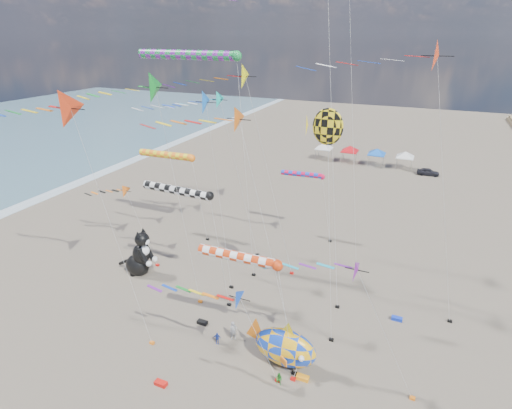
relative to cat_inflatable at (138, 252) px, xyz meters
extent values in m
cone|color=blue|center=(7.91, 1.44, 14.95)|extent=(2.09, 2.24, 2.31)
cylinder|color=#B2B2B2|center=(8.81, 1.44, 6.17)|extent=(1.83, 0.02, 17.55)
cube|color=black|center=(9.71, 1.44, -2.50)|extent=(0.36, 0.24, 0.20)
cone|color=#18C5BA|center=(5.90, 8.16, 14.30)|extent=(1.76, 1.88, 1.94)
cylinder|color=#B2B2B2|center=(7.75, 8.16, 5.85)|extent=(3.74, 0.02, 16.91)
cube|color=black|center=(9.61, 8.16, -2.50)|extent=(0.36, 0.24, 0.20)
cone|color=#77178E|center=(23.20, -5.27, 7.10)|extent=(1.52, 1.63, 1.68)
cylinder|color=#B2B2B2|center=(25.00, -5.27, 2.25)|extent=(3.63, 0.02, 9.71)
cube|color=black|center=(26.80, -5.27, -2.50)|extent=(0.36, 0.24, 0.20)
cone|color=red|center=(25.81, 4.38, 18.85)|extent=(2.30, 2.46, 2.54)
cylinder|color=#B2B2B2|center=(27.53, 4.38, 8.12)|extent=(3.46, 0.02, 21.45)
cube|color=black|center=(29.25, 4.38, -2.50)|extent=(0.36, 0.24, 0.20)
cylinder|color=#B2B2B2|center=(18.81, 9.57, 10.90)|extent=(3.11, 0.02, 27.00)
cube|color=black|center=(20.35, 9.57, -2.50)|extent=(0.36, 0.24, 0.20)
cone|color=#D65D14|center=(14.62, -4.09, 14.91)|extent=(1.87, 2.00, 2.06)
cylinder|color=#B2B2B2|center=(16.28, -4.09, 6.15)|extent=(3.34, 0.02, 17.51)
cube|color=black|center=(17.94, -4.09, -2.50)|extent=(0.36, 0.24, 0.20)
cone|color=orange|center=(-2.69, 1.92, 4.87)|extent=(1.46, 1.56, 1.61)
cylinder|color=#B2B2B2|center=(-1.02, 1.92, 1.14)|extent=(3.36, 0.02, 7.48)
cube|color=black|center=(0.65, 1.92, -2.50)|extent=(0.36, 0.24, 0.20)
cone|color=#108929|center=(6.17, -1.73, 16.56)|extent=(2.39, 2.56, 2.64)
cylinder|color=#B2B2B2|center=(7.13, -1.73, 6.98)|extent=(1.95, 0.02, 19.16)
cube|color=black|center=(8.09, -1.73, -2.50)|extent=(0.36, 0.24, 0.20)
cone|color=yellow|center=(10.93, 6.11, 16.88)|extent=(2.20, 2.36, 2.43)
cylinder|color=#B2B2B2|center=(12.64, 6.11, 7.14)|extent=(3.46, 0.02, 19.48)
cube|color=black|center=(14.36, 6.11, -2.50)|extent=(0.36, 0.24, 0.20)
cone|color=red|center=(3.94, -7.92, 15.64)|extent=(2.70, 2.89, 2.98)
cylinder|color=#B2B2B2|center=(5.62, -7.92, 6.52)|extent=(3.38, 0.02, 18.25)
cube|color=black|center=(7.30, -7.92, -2.50)|extent=(0.36, 0.24, 0.20)
cylinder|color=#B2B2B2|center=(18.51, 2.49, 10.90)|extent=(2.85, 0.02, 27.00)
cube|color=black|center=(19.92, 2.49, -2.50)|extent=(0.36, 0.24, 0.20)
cone|color=#1241BB|center=(16.05, -7.45, 4.51)|extent=(1.56, 1.66, 1.72)
cylinder|color=#B2B2B2|center=(16.95, -7.45, 0.95)|extent=(1.82, 0.02, 7.11)
cube|color=black|center=(17.85, -7.45, -2.50)|extent=(0.36, 0.24, 0.20)
cylinder|color=red|center=(14.36, -6.35, 6.27)|extent=(5.74, 0.72, 0.72)
sphere|color=red|center=(17.23, -6.35, 6.27)|extent=(0.75, 0.75, 0.75)
cylinder|color=#B2B2B2|center=(17.98, -6.35, 1.83)|extent=(1.52, 0.02, 8.87)
cube|color=black|center=(18.73, -6.35, -2.50)|extent=(0.36, 0.24, 0.20)
cylinder|color=red|center=(12.43, 14.49, 5.39)|extent=(4.86, 0.60, 0.60)
sphere|color=red|center=(14.85, 14.49, 5.39)|extent=(0.63, 0.63, 0.63)
cylinder|color=#B2B2B2|center=(15.60, 14.49, 1.39)|extent=(1.52, 0.02, 7.99)
cube|color=black|center=(16.35, 14.49, -2.50)|extent=(0.36, 0.24, 0.20)
cylinder|color=#198B3E|center=(4.59, 4.27, 18.55)|extent=(9.54, 0.82, 0.82)
sphere|color=#198B3E|center=(9.37, 4.27, 18.55)|extent=(0.86, 0.86, 0.86)
cylinder|color=#B2B2B2|center=(10.12, 4.27, 7.97)|extent=(1.52, 0.02, 21.15)
cube|color=black|center=(10.87, 4.27, -2.50)|extent=(0.36, 0.24, 0.20)
cylinder|color=orange|center=(-2.26, 9.10, 7.43)|extent=(6.89, 0.81, 0.81)
sphere|color=orange|center=(1.18, 9.10, 7.43)|extent=(0.85, 0.85, 0.85)
cylinder|color=#B2B2B2|center=(1.93, 9.10, 2.41)|extent=(1.52, 0.02, 10.03)
cube|color=black|center=(2.68, 9.10, -2.50)|extent=(0.36, 0.24, 0.20)
cylinder|color=black|center=(6.04, -1.10, 7.98)|extent=(6.45, 0.74, 0.74)
sphere|color=black|center=(9.26, -1.10, 7.98)|extent=(0.77, 0.77, 0.77)
cylinder|color=#B2B2B2|center=(10.01, -1.10, 2.69)|extent=(1.52, 0.02, 10.58)
cube|color=black|center=(10.76, -1.10, -2.50)|extent=(0.36, 0.24, 0.20)
ellipsoid|color=yellow|center=(18.42, 0.10, 14.23)|extent=(2.20, 0.40, 2.64)
cone|color=yellow|center=(16.92, 0.10, 14.23)|extent=(0.12, 1.80, 1.80)
cylinder|color=#B2B2B2|center=(19.42, -0.90, 5.81)|extent=(2.03, 2.03, 16.84)
cube|color=black|center=(20.42, -1.90, -2.50)|extent=(0.36, 0.24, 0.20)
ellipsoid|color=#133CBF|center=(17.82, -5.92, -0.84)|extent=(4.98, 2.96, 3.11)
cone|color=orange|center=(15.13, -5.92, -0.84)|extent=(2.24, 0.68, 2.28)
cone|color=yellow|center=(18.03, -5.92, 0.71)|extent=(1.63, 0.51, 1.66)
cylinder|color=#B2B2B2|center=(18.95, -6.42, -1.98)|extent=(0.29, 1.04, 1.27)
cube|color=red|center=(18.82, -6.92, -2.50)|extent=(0.36, 0.24, 0.20)
imported|color=gray|center=(13.04, -4.83, -1.77)|extent=(0.72, 0.69, 1.65)
imported|color=#268525|center=(18.04, -7.69, -2.10)|extent=(0.56, 0.47, 1.01)
imported|color=#1E369D|center=(12.08, -5.81, -2.07)|extent=(0.67, 0.44, 1.06)
cube|color=#1330C3|center=(25.03, 2.84, -2.45)|extent=(0.90, 0.44, 0.30)
cube|color=orange|center=(19.44, -6.58, -2.45)|extent=(0.90, 0.44, 0.30)
cube|color=black|center=(9.80, -4.25, -2.45)|extent=(0.90, 0.44, 0.30)
cube|color=red|center=(10.38, -11.03, -2.45)|extent=(0.90, 0.44, 0.30)
cube|color=silver|center=(7.07, 47.16, -0.35)|extent=(3.00, 3.00, 0.15)
pyramid|color=silver|center=(7.07, 47.16, 0.70)|extent=(4.20, 4.20, 1.00)
cylinder|color=#999999|center=(5.77, 45.86, -1.50)|extent=(0.08, 0.08, 2.20)
cylinder|color=#999999|center=(8.37, 45.86, -1.50)|extent=(0.08, 0.08, 2.20)
cylinder|color=#999999|center=(5.77, 48.46, -1.50)|extent=(0.08, 0.08, 2.20)
cylinder|color=#999999|center=(8.37, 48.46, -1.50)|extent=(0.08, 0.08, 2.20)
cube|color=red|center=(12.07, 47.16, -0.35)|extent=(3.00, 3.00, 0.15)
pyramid|color=red|center=(12.07, 47.16, 0.70)|extent=(4.20, 4.20, 1.00)
cylinder|color=#999999|center=(10.77, 45.86, -1.50)|extent=(0.08, 0.08, 2.20)
cylinder|color=#999999|center=(13.37, 45.86, -1.50)|extent=(0.08, 0.08, 2.20)
cylinder|color=#999999|center=(10.77, 48.46, -1.50)|extent=(0.08, 0.08, 2.20)
cylinder|color=#999999|center=(13.37, 48.46, -1.50)|extent=(0.08, 0.08, 2.20)
cube|color=blue|center=(17.07, 47.16, -0.35)|extent=(3.00, 3.00, 0.15)
pyramid|color=blue|center=(17.07, 47.16, 0.70)|extent=(4.20, 4.20, 1.00)
cylinder|color=#999999|center=(15.77, 45.86, -1.50)|extent=(0.08, 0.08, 2.20)
cylinder|color=#999999|center=(18.37, 45.86, -1.50)|extent=(0.08, 0.08, 2.20)
cylinder|color=#999999|center=(15.77, 48.46, -1.50)|extent=(0.08, 0.08, 2.20)
cylinder|color=#999999|center=(18.37, 48.46, -1.50)|extent=(0.08, 0.08, 2.20)
cube|color=silver|center=(22.07, 47.16, -0.35)|extent=(3.00, 3.00, 0.15)
pyramid|color=silver|center=(22.07, 47.16, 0.70)|extent=(4.20, 4.20, 1.00)
cylinder|color=#999999|center=(20.77, 45.86, -1.50)|extent=(0.08, 0.08, 2.20)
cylinder|color=#999999|center=(23.37, 45.86, -1.50)|extent=(0.08, 0.08, 2.20)
cylinder|color=#999999|center=(20.77, 48.46, -1.50)|extent=(0.08, 0.08, 2.20)
cylinder|color=#999999|center=(23.37, 48.46, -1.50)|extent=(0.08, 0.08, 2.20)
imported|color=#26262D|center=(26.27, 45.16, -1.98)|extent=(3.73, 1.64, 1.25)
camera|label=1|loc=(24.80, -27.53, 20.29)|focal=28.00mm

